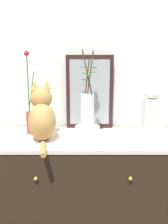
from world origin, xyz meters
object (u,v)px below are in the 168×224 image
(cat_sitting, at_px, (43,116))
(vase_glass_clear, at_px, (88,107))
(mirror_leaning, at_px, (90,92))
(bowl_porcelain, at_px, (88,131))
(jar_lidded_porcelain, at_px, (152,117))
(vase_slim_green, at_px, (31,114))
(sideboard, at_px, (84,189))

(cat_sitting, xyz_separation_m, vase_glass_clear, (0.31, 0.08, 0.04))
(mirror_leaning, bearing_deg, vase_glass_clear, -95.28)
(bowl_porcelain, relative_size, vase_glass_clear, 0.34)
(bowl_porcelain, height_order, vase_glass_clear, vase_glass_clear)
(vase_glass_clear, height_order, jar_lidded_porcelain, vase_glass_clear)
(mirror_leaning, relative_size, vase_slim_green, 0.96)
(jar_lidded_porcelain, bearing_deg, vase_glass_clear, 158.18)
(bowl_porcelain, xyz_separation_m, jar_lidded_porcelain, (0.41, -0.16, 0.14))
(vase_slim_green, bearing_deg, sideboard, -11.94)
(vase_slim_green, bearing_deg, cat_sitting, -47.78)
(sideboard, xyz_separation_m, jar_lidded_porcelain, (0.44, -0.12, 0.57))
(sideboard, distance_m, bowl_porcelain, 0.44)
(vase_slim_green, bearing_deg, jar_lidded_porcelain, -13.76)
(mirror_leaning, distance_m, jar_lidded_porcelain, 0.54)
(cat_sitting, height_order, vase_glass_clear, vase_glass_clear)
(bowl_porcelain, relative_size, jar_lidded_porcelain, 0.48)
(bowl_porcelain, bearing_deg, cat_sitting, -165.09)
(sideboard, distance_m, cat_sitting, 0.63)
(cat_sitting, xyz_separation_m, jar_lidded_porcelain, (0.71, -0.08, 0.01))
(vase_glass_clear, bearing_deg, vase_slim_green, 174.60)
(vase_slim_green, xyz_separation_m, bowl_porcelain, (0.42, -0.04, -0.11))
(cat_sitting, distance_m, jar_lidded_porcelain, 0.72)
(cat_sitting, bearing_deg, jar_lidded_porcelain, -6.43)
(cat_sitting, height_order, bowl_porcelain, cat_sitting)
(cat_sitting, distance_m, vase_slim_green, 0.16)
(bowl_porcelain, bearing_deg, mirror_leaning, 84.53)
(cat_sitting, height_order, vase_slim_green, vase_slim_green)
(cat_sitting, xyz_separation_m, bowl_porcelain, (0.31, 0.08, -0.13))
(bowl_porcelain, distance_m, jar_lidded_porcelain, 0.46)
(sideboard, relative_size, mirror_leaning, 2.31)
(mirror_leaning, relative_size, cat_sitting, 1.22)
(sideboard, bearing_deg, bowl_porcelain, 54.88)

